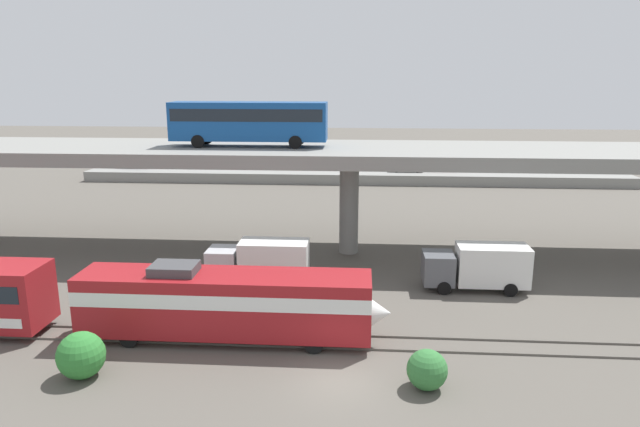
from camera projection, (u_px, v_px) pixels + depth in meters
The scene contains 19 objects.
ground_plane at pixel (339, 382), 26.50m from camera, with size 260.00×260.00×0.00m, color #565149.
rail_strip_near at pixel (341, 348), 29.61m from camera, with size 110.00×0.12×0.12m, color #59544C.
rail_strip_far at pixel (342, 335), 31.12m from camera, with size 110.00×0.12×0.12m, color #59544C.
train_locomotive at pixel (239, 301), 30.23m from camera, with size 16.54×3.04×4.18m.
highway_overpass at pixel (350, 156), 44.05m from camera, with size 96.00×10.41×8.44m.
transit_bus_on_overpass at pixel (249, 120), 43.80m from camera, with size 12.00×2.68×3.40m.
service_truck_west at pixel (478, 266), 37.51m from camera, with size 6.80×2.46×3.04m.
service_truck_east at pixel (261, 261), 38.51m from camera, with size 6.80×2.46×3.04m.
pier_parking_lot at pixel (354, 172), 79.64m from camera, with size 71.56×13.28×1.34m, color gray.
parked_car_0 at pixel (210, 160), 80.37m from camera, with size 4.47×1.90×1.50m.
parked_car_1 at pixel (442, 165), 76.40m from camera, with size 4.23×1.93×1.50m.
parked_car_2 at pixel (285, 158), 82.62m from camera, with size 4.20×1.99×1.50m.
parked_car_3 at pixel (178, 159), 82.00m from camera, with size 4.10×1.97×1.50m.
parked_car_4 at pixel (299, 162), 78.88m from camera, with size 4.35×1.82×1.50m.
parked_car_5 at pixel (137, 162), 78.93m from camera, with size 4.43×1.99×1.50m.
parked_car_6 at pixel (407, 166), 75.78m from camera, with size 4.43×1.89×1.50m.
harbor_water at pixel (356, 154), 102.09m from camera, with size 140.00×36.00×0.01m, color #2D5170.
shrub_left at pixel (81, 355), 26.66m from camera, with size 2.23×2.23×2.23m, color #2E7A31.
shrub_right at pixel (427, 370), 25.72m from camera, with size 1.86×1.86×1.86m, color #327337.
Camera 1 is at (0.83, -23.90, 13.87)m, focal length 32.05 mm.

